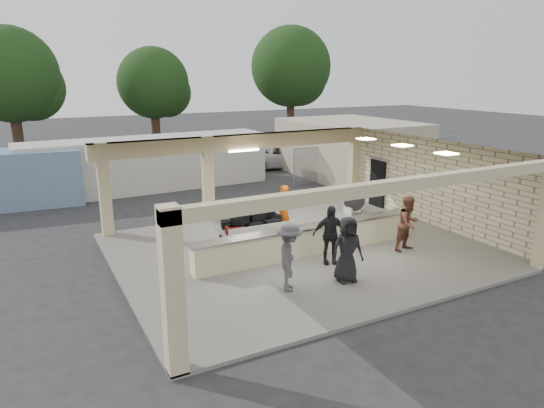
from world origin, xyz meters
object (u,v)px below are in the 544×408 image
luggage_cart (252,223)px  car_white_a (281,156)px  passenger_c (290,257)px  passenger_d (347,249)px  passenger_a (409,224)px  passenger_b (330,235)px  container_white (148,164)px  baggage_counter (308,240)px  car_dark (250,156)px  baggage_handler (283,210)px  car_white_b (364,151)px  drum_fan (355,200)px

luggage_cart → car_white_a: bearing=59.0°
passenger_c → car_white_a: 18.67m
luggage_cart → passenger_c: 3.85m
passenger_d → car_white_a: 18.16m
passenger_a → car_white_a: bearing=67.6°
luggage_cart → passenger_b: bearing=-60.7°
luggage_cart → container_white: (-0.94, 10.57, 0.47)m
passenger_d → luggage_cart: bearing=115.1°
passenger_c → passenger_d: bearing=-67.4°
baggage_counter → passenger_c: 2.84m
passenger_d → passenger_c: bearing=-178.3°
baggage_counter → passenger_a: bearing=-21.3°
passenger_c → car_dark: size_ratio=0.41×
baggage_handler → passenger_b: bearing=10.2°
car_white_a → passenger_c: bearing=161.9°
passenger_b → car_white_b: bearing=68.8°
luggage_cart → passenger_a: passenger_a is taller
car_dark → car_white_b: bearing=-80.6°
passenger_c → passenger_a: bearing=-49.6°
baggage_handler → passenger_c: bearing=-14.2°
luggage_cart → passenger_a: size_ratio=1.31×
luggage_cart → passenger_c: passenger_c is taller
baggage_counter → luggage_cart: luggage_cart is taller
drum_fan → passenger_a: size_ratio=0.59×
baggage_counter → car_dark: bearing=71.5°
passenger_a → passenger_c: passenger_c is taller
passenger_c → baggage_handler: bearing=4.0°
baggage_handler → passenger_c: passenger_c is taller
passenger_a → container_white: (-5.34, 13.53, 0.33)m
passenger_d → passenger_b: bearing=86.6°
drum_fan → passenger_a: (-1.13, -4.42, 0.34)m
passenger_c → car_white_a: bearing=2.9°
car_white_b → passenger_a: bearing=140.5°
passenger_b → car_white_a: bearing=86.4°
passenger_b → car_white_a: passenger_b is taller
car_white_a → luggage_cart: bearing=157.4°
baggage_counter → passenger_c: size_ratio=4.29×
baggage_handler → passenger_c: size_ratio=0.96×
baggage_counter → baggage_handler: 2.36m
car_dark → container_white: bearing=130.0°
baggage_counter → baggage_handler: bearing=81.7°
passenger_d → drum_fan: bearing=61.3°
passenger_a → car_white_b: 18.07m
container_white → passenger_a: bearing=-70.6°
car_white_a → container_white: bearing=113.2°
baggage_counter → container_white: 12.50m
passenger_b → container_white: bearing=120.2°
passenger_c → drum_fan: bearing=-18.6°
baggage_counter → car_white_a: 15.97m
drum_fan → passenger_a: passenger_a is taller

